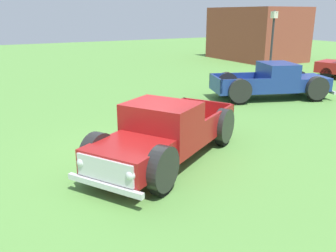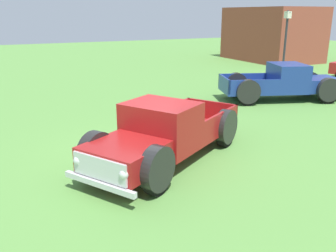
% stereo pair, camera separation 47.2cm
% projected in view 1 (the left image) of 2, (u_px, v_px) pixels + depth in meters
% --- Properties ---
extents(ground_plane, '(80.00, 80.00, 0.00)m').
position_uv_depth(ground_plane, '(146.00, 154.00, 9.71)').
color(ground_plane, '#5B9342').
extents(pickup_truck_foreground, '(4.15, 5.31, 1.56)m').
position_uv_depth(pickup_truck_foreground, '(161.00, 136.00, 8.89)').
color(pickup_truck_foreground, maroon).
rests_on(pickup_truck_foreground, ground_plane).
extents(pickup_truck_behind_left, '(3.50, 5.46, 1.57)m').
position_uv_depth(pickup_truck_behind_left, '(278.00, 82.00, 15.91)').
color(pickup_truck_behind_left, navy).
rests_on(pickup_truck_behind_left, ground_plane).
extents(lamp_post_near, '(0.36, 0.36, 3.81)m').
position_uv_depth(lamp_post_near, '(272.00, 44.00, 20.17)').
color(lamp_post_near, '#2D2D33').
rests_on(lamp_post_near, ground_plane).
extents(brick_pavilion, '(7.20, 4.79, 4.09)m').
position_uv_depth(brick_pavilion, '(256.00, 34.00, 29.16)').
color(brick_pavilion, brown).
rests_on(brick_pavilion, ground_plane).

